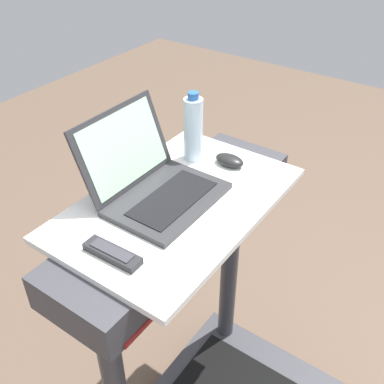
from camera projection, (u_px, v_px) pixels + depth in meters
The scene contains 5 objects.
desk_board at pixel (178, 203), 1.33m from camera, with size 0.73×0.47×0.02m, color white.
laptop at pixel (153, 182), 1.31m from camera, with size 0.33×0.32×0.24m.
computer_mouse at pixel (230, 160), 1.47m from camera, with size 0.06×0.10×0.03m, color black.
water_bottle at pixel (193, 129), 1.45m from camera, with size 0.06×0.06×0.23m.
tv_remote at pixel (112, 253), 1.12m from camera, with size 0.05×0.16×0.02m.
Camera 1 is at (-0.84, 0.06, 1.91)m, focal length 42.48 mm.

